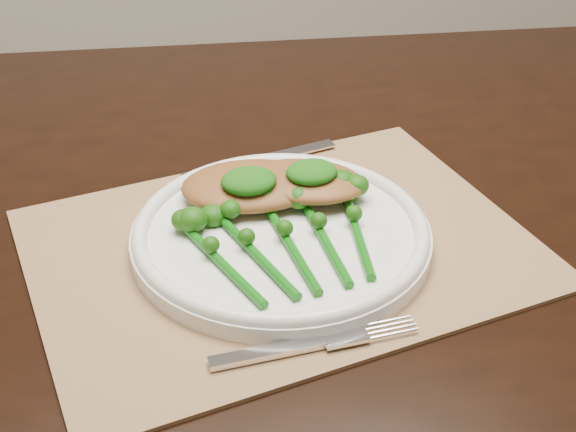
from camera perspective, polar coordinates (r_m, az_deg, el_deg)
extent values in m
cube|color=black|center=(0.91, 0.38, 0.96)|extent=(1.68, 1.05, 0.04)
cube|color=#96714C|center=(0.80, -0.51, -2.25)|extent=(0.54, 0.44, 0.00)
cylinder|color=white|center=(0.79, -0.50, -1.53)|extent=(0.30, 0.30, 0.02)
torus|color=white|center=(0.79, -0.50, -0.91)|extent=(0.29, 0.29, 0.02)
cube|color=silver|center=(0.92, -5.28, 3.19)|extent=(0.08, 0.03, 0.01)
cube|color=silver|center=(0.95, 0.05, 4.50)|extent=(0.12, 0.04, 0.00)
cube|color=silver|center=(0.67, -1.40, -9.67)|extent=(0.10, 0.02, 0.01)
ellipsoid|color=brown|center=(0.83, -2.68, 2.18)|extent=(0.15, 0.12, 0.03)
ellipsoid|color=brown|center=(0.83, 1.31, 2.50)|extent=(0.15, 0.13, 0.02)
ellipsoid|color=#0E470A|center=(0.81, -2.81, 2.52)|extent=(0.06, 0.05, 0.02)
ellipsoid|color=#0E470A|center=(0.82, 1.69, 3.15)|extent=(0.05, 0.05, 0.02)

